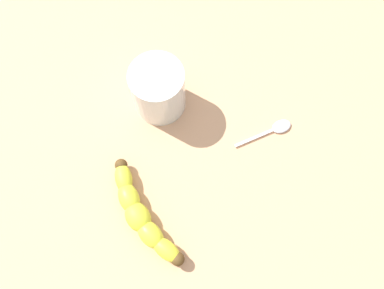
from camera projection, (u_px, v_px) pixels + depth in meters
The scene contains 4 objects.
wooden_tabletop at pixel (213, 148), 71.28cm from camera, with size 120.00×120.00×3.00cm, color tan.
banana at pixel (141, 215), 63.97cm from camera, with size 13.64×17.20×4.00cm.
smoothie_glass at pixel (158, 90), 67.56cm from camera, with size 9.38×9.38×10.53cm.
teaspoon at pixel (278, 128), 70.48cm from camera, with size 8.84×9.05×0.80cm.
Camera 1 is at (21.64, 3.97, 69.41)cm, focal length 36.26 mm.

